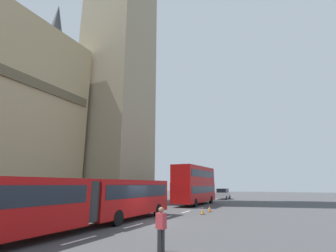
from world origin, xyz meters
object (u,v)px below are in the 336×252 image
object	(u,v)px
sedan_lead	(223,194)
traffic_cone_middle	(210,209)
traffic_cone_west	(203,211)
double_decker_bus	(195,183)
pedestrian_near_cones	(161,227)
articulated_bus	(80,199)

from	to	relation	value
sedan_lead	traffic_cone_middle	distance (m)	22.11
traffic_cone_west	traffic_cone_middle	distance (m)	2.13
sedan_lead	traffic_cone_west	bearing A→B (deg)	-170.99
double_decker_bus	traffic_cone_west	xyz separation A→B (m)	(-9.73, -4.11, -2.43)
double_decker_bus	sedan_lead	xyz separation A→B (m)	(14.18, -0.31, -1.80)
traffic_cone_west	pedestrian_near_cones	bearing A→B (deg)	-169.44
double_decker_bus	traffic_cone_middle	bearing A→B (deg)	-151.59
traffic_cone_middle	pedestrian_near_cones	world-z (taller)	pedestrian_near_cones
pedestrian_near_cones	traffic_cone_middle	bearing A→B (deg)	9.05
double_decker_bus	sedan_lead	distance (m)	14.29
sedan_lead	traffic_cone_middle	bearing A→B (deg)	-170.11
traffic_cone_west	pedestrian_near_cones	xyz separation A→B (m)	(-12.64, -2.36, 0.63)
traffic_cone_west	pedestrian_near_cones	world-z (taller)	pedestrian_near_cones
double_decker_bus	pedestrian_near_cones	xyz separation A→B (m)	(-22.37, -6.46, -1.80)
double_decker_bus	pedestrian_near_cones	world-z (taller)	double_decker_bus
double_decker_bus	articulated_bus	bearing A→B (deg)	-179.99
articulated_bus	traffic_cone_middle	world-z (taller)	articulated_bus
double_decker_bus	traffic_cone_west	size ratio (longest dim) A/B	17.89
articulated_bus	traffic_cone_middle	distance (m)	13.46
pedestrian_near_cones	articulated_bus	bearing A→B (deg)	72.53
articulated_bus	pedestrian_near_cones	size ratio (longest dim) A/B	11.00
double_decker_bus	traffic_cone_middle	size ratio (longest dim) A/B	17.89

